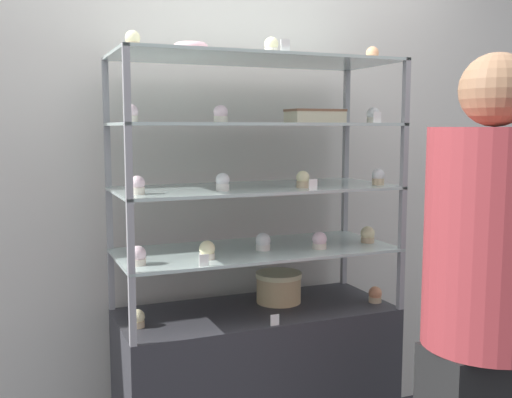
{
  "coord_description": "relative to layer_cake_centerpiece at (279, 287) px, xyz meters",
  "views": [
    {
      "loc": [
        -0.95,
        -2.29,
        1.51
      ],
      "look_at": [
        0.0,
        0.0,
        1.21
      ],
      "focal_mm": 42.0,
      "sensor_mm": 36.0,
      "label": 1
    }
  ],
  "objects": [
    {
      "name": "donut_glazed",
      "position": [
        -0.41,
        -0.09,
        1.0
      ],
      "size": [
        0.14,
        0.14,
        0.04
      ],
      "color": "#EFB2BC",
      "rests_on": "display_riser_top"
    },
    {
      "name": "cupcake_16",
      "position": [
        0.4,
        -0.1,
        1.01
      ],
      "size": [
        0.06,
        0.06,
        0.07
      ],
      "color": "white",
      "rests_on": "display_riser_top"
    },
    {
      "name": "cupcake_11",
      "position": [
        -0.65,
        -0.09,
        0.75
      ],
      "size": [
        0.06,
        0.06,
        0.07
      ],
      "color": "beige",
      "rests_on": "display_riser_upper"
    },
    {
      "name": "display_riser_upper",
      "position": [
        -0.13,
        -0.06,
        0.7
      ],
      "size": [
        1.16,
        0.49,
        0.26
      ],
      "color": "#99999E",
      "rests_on": "display_riser_middle"
    },
    {
      "name": "cupcake_4",
      "position": [
        -0.12,
        -0.1,
        0.23
      ],
      "size": [
        0.06,
        0.06,
        0.07
      ],
      "color": "white",
      "rests_on": "display_riser_lower"
    },
    {
      "name": "cupcake_7",
      "position": [
        -0.65,
        -0.17,
        0.49
      ],
      "size": [
        0.05,
        0.05,
        0.07
      ],
      "color": "beige",
      "rests_on": "display_riser_middle"
    },
    {
      "name": "customer_figure",
      "position": [
        0.32,
        -0.9,
        0.12
      ],
      "size": [
        0.41,
        0.41,
        1.74
      ],
      "color": "black",
      "rests_on": "ground_plane"
    },
    {
      "name": "price_tag_3",
      "position": [
        0.3,
        -0.28,
        0.74
      ],
      "size": [
        0.04,
        0.0,
        0.04
      ],
      "color": "white",
      "rests_on": "display_riser_upper"
    },
    {
      "name": "layer_cake_centerpiece",
      "position": [
        0.0,
        0.0,
        0.0
      ],
      "size": [
        0.2,
        0.2,
        0.13
      ],
      "color": "#DBBC84",
      "rests_on": "display_base"
    },
    {
      "name": "cupcake_13",
      "position": [
        0.39,
        -0.13,
        0.75
      ],
      "size": [
        0.06,
        0.06,
        0.07
      ],
      "color": "beige",
      "rests_on": "display_riser_upper"
    },
    {
      "name": "display_riser_middle",
      "position": [
        -0.13,
        -0.06,
        0.44
      ],
      "size": [
        1.16,
        0.49,
        0.26
      ],
      "color": "#99999E",
      "rests_on": "display_riser_lower"
    },
    {
      "name": "price_tag_1",
      "position": [
        -0.43,
        -0.28,
        0.22
      ],
      "size": [
        0.04,
        0.0,
        0.04
      ],
      "color": "white",
      "rests_on": "display_riser_lower"
    },
    {
      "name": "cupcake_10",
      "position": [
        0.38,
        -0.19,
        0.49
      ],
      "size": [
        0.05,
        0.05,
        0.07
      ],
      "color": "#CCB28C",
      "rests_on": "display_riser_middle"
    },
    {
      "name": "cupcake_0",
      "position": [
        -0.65,
        -0.1,
        -0.03
      ],
      "size": [
        0.06,
        0.06,
        0.07
      ],
      "color": "#CCB28C",
      "rests_on": "display_base"
    },
    {
      "name": "cupcake_2",
      "position": [
        -0.65,
        -0.17,
        0.23
      ],
      "size": [
        0.06,
        0.06,
        0.07
      ],
      "color": "beige",
      "rests_on": "display_riser_lower"
    },
    {
      "name": "cupcake_12",
      "position": [
        -0.31,
        -0.13,
        0.75
      ],
      "size": [
        0.06,
        0.06,
        0.07
      ],
      "color": "beige",
      "rests_on": "display_riser_upper"
    },
    {
      "name": "display_riser_lower",
      "position": [
        -0.13,
        -0.06,
        0.18
      ],
      "size": [
        1.16,
        0.49,
        0.26
      ],
      "color": "#99999E",
      "rests_on": "display_base"
    },
    {
      "name": "cupcake_14",
      "position": [
        -0.65,
        -0.14,
        1.01
      ],
      "size": [
        0.06,
        0.06,
        0.07
      ],
      "color": "#CCB28C",
      "rests_on": "display_riser_top"
    },
    {
      "name": "sheet_cake_frosted",
      "position": [
        0.14,
        -0.07,
        0.75
      ],
      "size": [
        0.24,
        0.13,
        0.06
      ],
      "color": "beige",
      "rests_on": "display_riser_upper"
    },
    {
      "name": "price_tag_0",
      "position": [
        -0.15,
        -0.28,
        -0.05
      ],
      "size": [
        0.04,
        0.0,
        0.04
      ],
      "color": "white",
      "rests_on": "display_base"
    },
    {
      "name": "display_riser_top",
      "position": [
        -0.13,
        -0.06,
        0.97
      ],
      "size": [
        1.16,
        0.49,
        0.26
      ],
      "color": "#99999E",
      "rests_on": "display_riser_upper"
    },
    {
      "name": "cupcake_6",
      "position": [
        0.38,
        -0.12,
        0.23
      ],
      "size": [
        0.06,
        0.06,
        0.07
      ],
      "color": "#CCB28C",
      "rests_on": "display_riser_lower"
    },
    {
      "name": "display_base",
      "position": [
        -0.13,
        -0.06,
        -0.44
      ],
      "size": [
        1.16,
        0.49,
        0.74
      ],
      "color": "#333338",
      "rests_on": "ground_plane"
    },
    {
      "name": "price_tag_4",
      "position": [
        -0.11,
        -0.28,
        1.0
      ],
      "size": [
        0.04,
        0.0,
        0.04
      ],
      "color": "white",
      "rests_on": "display_riser_top"
    },
    {
      "name": "cupcake_8",
      "position": [
        -0.31,
        -0.16,
        0.49
      ],
      "size": [
        0.05,
        0.05,
        0.07
      ],
      "color": "white",
      "rests_on": "display_riser_middle"
    },
    {
      "name": "back_wall",
      "position": [
        -0.13,
        0.33,
        0.49
      ],
      "size": [
        8.0,
        0.05,
        2.6
      ],
      "color": "silver",
      "rests_on": "ground_plane"
    },
    {
      "name": "cupcake_15",
      "position": [
        -0.12,
        -0.18,
        1.01
      ],
      "size": [
        0.06,
        0.06,
        0.07
      ],
      "color": "beige",
      "rests_on": "display_riser_top"
    },
    {
      "name": "cupcake_3",
      "position": [
        -0.38,
        -0.17,
        0.23
      ],
      "size": [
        0.06,
        0.06,
        0.07
      ],
      "color": "beige",
      "rests_on": "display_riser_lower"
    },
    {
      "name": "price_tag_2",
      "position": [
        0.02,
        -0.28,
        0.48
      ],
      "size": [
        0.04,
        0.0,
        0.04
      ],
      "color": "white",
      "rests_on": "display_riser_middle"
    },
    {
      "name": "cupcake_9",
      "position": [
        0.03,
        -0.17,
        0.49
      ],
      "size": [
        0.05,
        0.05,
        0.07
      ],
      "color": "#CCB28C",
      "rests_on": "display_riser_middle"
    },
    {
      "name": "cupcake_5",
      "position": [
        0.11,
        -0.16,
        0.23
      ],
      "size": [
        0.06,
        0.06,
        0.07
      ],
      "color": "beige",
      "rests_on": "display_riser_lower"
    },
    {
      "name": "cupcake_1",
      "position": [
        0.39,
        -0.17,
        -0.03
      ],
      "size": [
        0.06,
        0.06,
        0.07
      ],
      "color": "#CCB28C",
      "rests_on": "display_base"
    }
  ]
}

